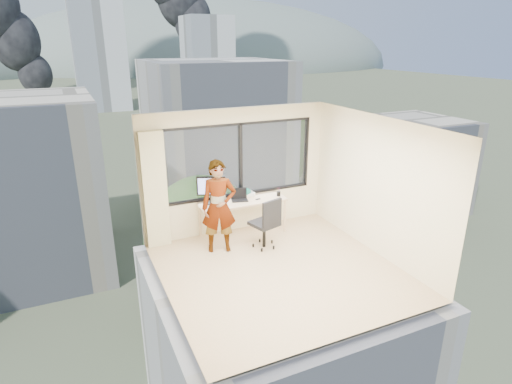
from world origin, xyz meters
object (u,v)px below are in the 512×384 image
monitor (211,190)px  game_console (246,194)px  desk (243,217)px  person (219,207)px  handbag (245,192)px  laptop (240,196)px  chair (264,222)px

monitor → game_console: 0.87m
desk → game_console: size_ratio=6.01×
person → handbag: bearing=54.6°
monitor → desk: bearing=12.0°
game_console → monitor: bearing=-172.3°
laptop → monitor: bearing=-173.5°
chair → person: 0.94m
desk → chair: 0.75m
game_console → laptop: (-0.25, -0.22, 0.07)m
person → game_console: bearing=55.6°
monitor → handbag: (0.77, 0.07, -0.19)m
chair → laptop: chair is taller
person → game_console: person is taller
desk → handbag: 0.52m
laptop → handbag: (0.19, 0.15, -0.01)m
monitor → person: bearing=-73.3°
game_console → desk: bearing=-129.5°
person → game_console: (0.88, 0.73, -0.11)m
person → monitor: person is taller
laptop → desk: bearing=-14.5°
handbag → game_console: bearing=57.6°
monitor → game_console: (0.82, 0.14, -0.25)m
game_console → handbag: handbag is taller
person → monitor: (0.05, 0.59, 0.14)m
chair → laptop: (-0.20, 0.75, 0.33)m
chair → monitor: (-0.78, 0.83, 0.51)m
chair → monitor: monitor is taller
game_console → chair: bearing=-94.5°
desk → handbag: size_ratio=7.17×
person → laptop: person is taller
laptop → chair: bearing=-60.5°
game_console → handbag: (-0.06, -0.07, 0.06)m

